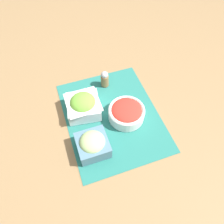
# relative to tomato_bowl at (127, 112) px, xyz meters

# --- Properties ---
(ground_plane) EXTENTS (3.00, 3.00, 0.00)m
(ground_plane) POSITION_rel_tomato_bowl_xyz_m (-0.03, -0.06, -0.04)
(ground_plane) COLOR olive
(placemat) EXTENTS (0.53, 0.42, 0.00)m
(placemat) POSITION_rel_tomato_bowl_xyz_m (-0.03, -0.06, -0.04)
(placemat) COLOR #236B60
(placemat) RESTS_ON ground_plane
(tomato_bowl) EXTENTS (0.16, 0.16, 0.07)m
(tomato_bowl) POSITION_rel_tomato_bowl_xyz_m (0.00, 0.00, 0.00)
(tomato_bowl) COLOR white
(tomato_bowl) RESTS_ON placemat
(lettuce_bowl) EXTENTS (0.16, 0.16, 0.10)m
(lettuce_bowl) POSITION_rel_tomato_bowl_xyz_m (-0.10, -0.17, 0.01)
(lettuce_bowl) COLOR white
(lettuce_bowl) RESTS_ON placemat
(cucumber_bowl) EXTENTS (0.13, 0.13, 0.10)m
(cucumber_bowl) POSITION_rel_tomato_bowl_xyz_m (0.11, -0.19, 0.01)
(cucumber_bowl) COLOR slate
(cucumber_bowl) RESTS_ON placemat
(pepper_shaker) EXTENTS (0.04, 0.04, 0.09)m
(pepper_shaker) POSITION_rel_tomato_bowl_xyz_m (-0.22, -0.03, 0.01)
(pepper_shaker) COLOR olive
(pepper_shaker) RESTS_ON placemat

